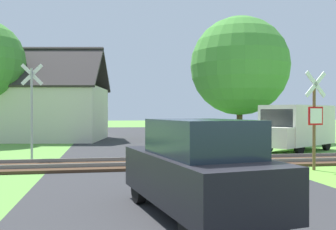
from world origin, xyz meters
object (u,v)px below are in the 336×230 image
at_px(parked_car, 197,168).
at_px(crossing_sign_far, 32,105).
at_px(tree_right, 240,66).
at_px(mail_truck, 297,126).
at_px(stop_sign_near, 315,116).
at_px(house, 49,111).

bearing_deg(parked_car, crossing_sign_far, 105.81).
bearing_deg(crossing_sign_far, tree_right, 40.97).
xyz_separation_m(crossing_sign_far, mail_truck, (12.09, 1.23, -0.97)).
height_order(crossing_sign_far, tree_right, tree_right).
height_order(crossing_sign_far, parked_car, crossing_sign_far).
distance_m(stop_sign_near, mail_truck, 6.13).
relative_size(house, mail_truck, 1.65).
bearing_deg(mail_truck, house, 18.72).
bearing_deg(crossing_sign_far, mail_truck, 9.88).
height_order(house, mail_truck, house).
height_order(house, parked_car, house).
relative_size(tree_right, mail_truck, 1.67).
xyz_separation_m(crossing_sign_far, tree_right, (12.15, 9.12, 2.90)).
xyz_separation_m(house, mail_truck, (12.93, -9.75, -0.76)).
xyz_separation_m(house, parked_car, (5.34, -20.03, -1.11)).
relative_size(house, tree_right, 0.99).
bearing_deg(mail_truck, stop_sign_near, 122.24).
bearing_deg(house, tree_right, 1.48).
bearing_deg(mail_truck, crossing_sign_far, 61.55).
xyz_separation_m(tree_right, mail_truck, (-0.06, -7.89, -3.87)).
bearing_deg(tree_right, parked_car, -112.82).
height_order(crossing_sign_far, house, house).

